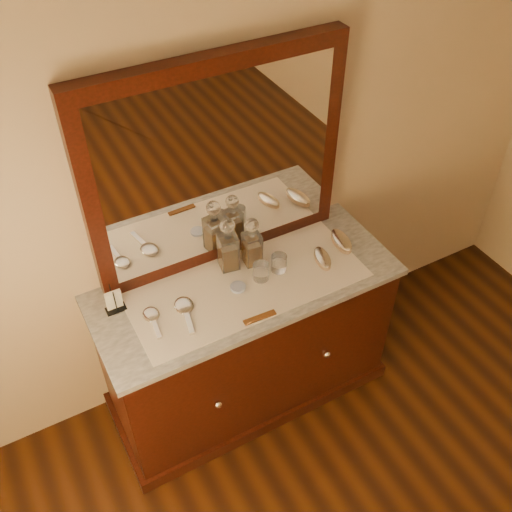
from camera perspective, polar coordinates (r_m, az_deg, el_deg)
name	(u,v)px	position (r m, az deg, el deg)	size (l,w,h in m)	color
dresser_cabinet	(247,342)	(3.01, -0.92, -8.52)	(1.40, 0.55, 0.82)	black
dresser_plinth	(247,384)	(3.31, -0.85, -12.52)	(1.46, 0.59, 0.08)	black
knob_left	(218,404)	(2.75, -3.76, -14.39)	(0.04, 0.04, 0.04)	silver
knob_right	(327,354)	(2.93, 6.99, -9.58)	(0.04, 0.04, 0.04)	silver
marble_top	(246,285)	(2.69, -1.02, -2.86)	(1.44, 0.59, 0.03)	silver
mirror_frame	(218,166)	(2.53, -3.79, 8.86)	(1.20, 0.08, 1.00)	black
mirror_glass	(221,170)	(2.50, -3.45, 8.48)	(1.06, 0.01, 0.86)	white
lace_runner	(248,285)	(2.66, -0.83, -2.88)	(1.10, 0.45, 0.00)	silver
pin_dish	(238,287)	(2.64, -1.79, -3.09)	(0.07, 0.07, 0.01)	white
comb	(260,317)	(2.52, 0.38, -6.07)	(0.15, 0.03, 0.01)	brown
napkin_rack	(114,301)	(2.60, -13.81, -4.34)	(0.09, 0.06, 0.13)	black
decanter_left	(228,249)	(2.68, -2.75, 0.71)	(0.10, 0.10, 0.29)	#975C16
decanter_right	(252,246)	(2.71, -0.39, 0.98)	(0.09, 0.09, 0.26)	#975C16
brush_near	(322,259)	(2.78, 6.57, -0.25)	(0.10, 0.16, 0.04)	tan
brush_far	(341,241)	(2.88, 8.42, 1.44)	(0.10, 0.18, 0.05)	tan
hand_mirror_outer	(152,317)	(2.56, -10.22, -5.93)	(0.08, 0.19, 0.02)	silver
hand_mirror_inner	(185,308)	(2.57, -7.03, -5.15)	(0.11, 0.23, 0.02)	silver
tumblers	(270,267)	(2.69, 1.38, -1.11)	(0.18, 0.09, 0.08)	white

